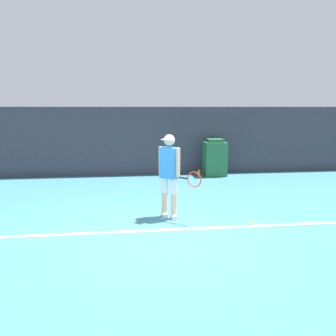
# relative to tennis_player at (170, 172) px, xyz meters

# --- Properties ---
(ground_plane) EXTENTS (24.00, 24.00, 0.00)m
(ground_plane) POSITION_rel_tennis_player_xyz_m (-0.35, -1.09, -0.93)
(ground_plane) COLOR teal
(back_wall) EXTENTS (24.00, 0.10, 2.20)m
(back_wall) POSITION_rel_tennis_player_xyz_m (-0.35, 4.37, 0.17)
(back_wall) COLOR #383842
(back_wall) RESTS_ON ground_plane
(court_baseline) EXTENTS (21.60, 0.10, 0.01)m
(court_baseline) POSITION_rel_tennis_player_xyz_m (-0.35, -0.69, -0.92)
(court_baseline) COLOR white
(court_baseline) RESTS_ON ground_plane
(tennis_player) EXTENTS (0.74, 0.66, 1.67)m
(tennis_player) POSITION_rel_tennis_player_xyz_m (0.00, 0.00, 0.00)
(tennis_player) COLOR beige
(tennis_player) RESTS_ON ground_plane
(tennis_ball) EXTENTS (0.07, 0.07, 0.07)m
(tennis_ball) POSITION_rel_tennis_player_xyz_m (1.50, -0.61, -0.90)
(tennis_ball) COLOR #D1E533
(tennis_ball) RESTS_ON ground_plane
(covered_chair) EXTENTS (0.69, 0.62, 1.19)m
(covered_chair) POSITION_rel_tennis_player_xyz_m (1.97, 3.96, -0.36)
(covered_chair) COLOR #28663D
(covered_chair) RESTS_ON ground_plane
(water_bottle) EXTENTS (0.08, 0.08, 0.25)m
(water_bottle) POSITION_rel_tennis_player_xyz_m (1.42, 3.80, -0.81)
(water_bottle) COLOR orange
(water_bottle) RESTS_ON ground_plane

